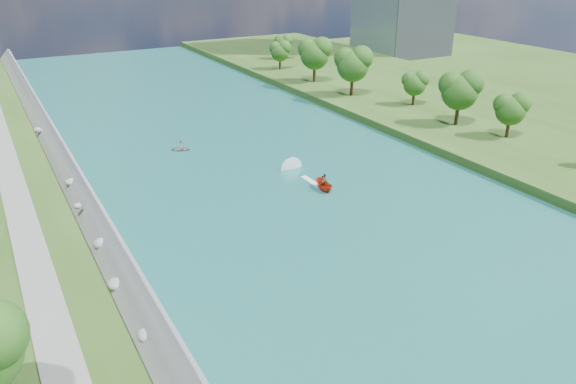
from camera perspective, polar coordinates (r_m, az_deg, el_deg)
ground at (r=62.51m, az=7.97°, el=-5.72°), size 260.00×260.00×0.00m
river_water at (r=77.59m, az=-0.81°, el=0.62°), size 55.00×240.00×0.10m
berm_east at (r=108.49m, az=23.00°, el=5.90°), size 44.00×240.00×1.50m
riprap_bank at (r=68.64m, az=-19.76°, el=-2.48°), size 4.19×236.00×4.20m
riverside_path at (r=68.43m, az=-25.55°, el=-1.93°), size 3.00×200.00×0.10m
trees_east at (r=104.76m, az=15.36°, el=9.73°), size 14.45×139.98×11.95m
motorboat at (r=77.74m, az=2.89°, el=1.17°), size 3.60×18.69×2.22m
raft at (r=92.73m, az=-10.80°, el=4.39°), size 3.63×3.50×1.55m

